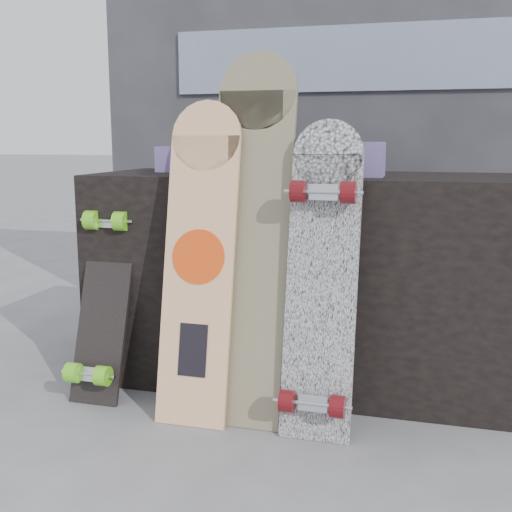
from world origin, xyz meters
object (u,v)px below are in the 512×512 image
(longboard_geisha, at_px, (200,252))
(longboard_celtic, at_px, (251,225))
(skateboard_dark, at_px, (105,283))
(vendor_table, at_px, (305,279))
(longboard_cascadia, at_px, (321,275))

(longboard_geisha, distance_m, longboard_celtic, 0.19)
(longboard_geisha, xyz_separation_m, skateboard_dark, (-0.40, 0.07, -0.15))
(vendor_table, relative_size, longboard_celtic, 1.31)
(vendor_table, bearing_deg, skateboard_dark, -153.46)
(longboard_celtic, bearing_deg, skateboard_dark, 178.52)
(longboard_celtic, bearing_deg, vendor_table, 71.35)
(vendor_table, bearing_deg, longboard_cascadia, -72.61)
(longboard_celtic, xyz_separation_m, longboard_cascadia, (0.25, -0.08, -0.14))
(longboard_cascadia, bearing_deg, longboard_geisha, 176.80)
(longboard_celtic, relative_size, longboard_cascadia, 1.23)
(longboard_geisha, relative_size, longboard_celtic, 0.87)
(longboard_geisha, relative_size, longboard_cascadia, 1.07)
(longboard_geisha, distance_m, skateboard_dark, 0.43)
(longboard_geisha, height_order, longboard_cascadia, longboard_geisha)
(longboard_cascadia, bearing_deg, vendor_table, 107.39)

